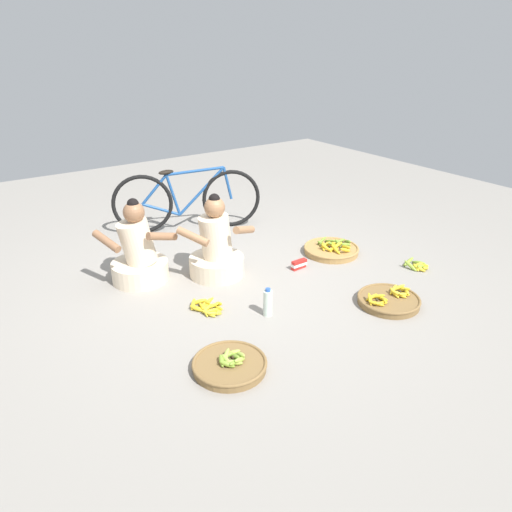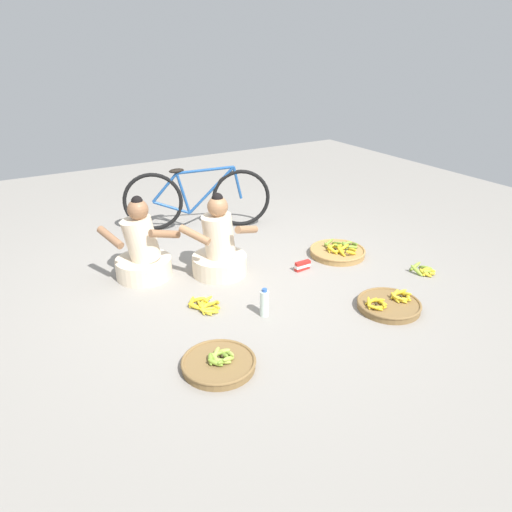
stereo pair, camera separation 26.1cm
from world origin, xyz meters
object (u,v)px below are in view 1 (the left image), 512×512
object	(u,v)px
banana_basket_mid_left	(332,249)
packet_carton_stack	(299,264)
vendor_woman_front	(216,250)
loose_bananas_back_left	(417,265)
vendor_woman_behind	(138,255)
banana_basket_near_bicycle	(230,364)
banana_basket_back_center	(389,300)
water_bottle	(268,303)
bicycle_leaning	(187,200)
loose_bananas_mid_right	(207,307)

from	to	relation	value
banana_basket_mid_left	packet_carton_stack	distance (m)	0.53
vendor_woman_front	loose_bananas_back_left	bearing A→B (deg)	-30.71
vendor_woman_behind	banana_basket_near_bicycle	bearing A→B (deg)	-90.77
vendor_woman_front	packet_carton_stack	bearing A→B (deg)	-25.59
banana_basket_near_bicycle	loose_bananas_back_left	bearing A→B (deg)	7.25
banana_basket_near_bicycle	banana_basket_back_center	bearing A→B (deg)	-0.57
vendor_woman_front	vendor_woman_behind	world-z (taller)	vendor_woman_front
banana_basket_back_center	packet_carton_stack	bearing A→B (deg)	100.99
water_bottle	banana_basket_back_center	bearing A→B (deg)	-24.85
vendor_woman_behind	water_bottle	world-z (taller)	vendor_woman_behind
vendor_woman_front	bicycle_leaning	xyz separation A→B (m)	(0.33, 1.22, 0.10)
banana_basket_mid_left	water_bottle	distance (m)	1.42
bicycle_leaning	loose_bananas_back_left	world-z (taller)	bicycle_leaning
banana_basket_near_bicycle	packet_carton_stack	xyz separation A→B (m)	(1.39, 0.95, 0.01)
banana_basket_near_bicycle	loose_bananas_mid_right	size ratio (longest dim) A/B	1.58
vendor_woman_front	packet_carton_stack	size ratio (longest dim) A/B	4.87
banana_basket_mid_left	loose_bananas_mid_right	size ratio (longest dim) A/B	1.75
vendor_woman_front	banana_basket_mid_left	size ratio (longest dim) A/B	1.40
vendor_woman_behind	loose_bananas_back_left	xyz separation A→B (m)	(2.33, -1.31, -0.22)
bicycle_leaning	loose_bananas_back_left	xyz separation A→B (m)	(1.35, -2.22, -0.33)
vendor_woman_front	vendor_woman_behind	bearing A→B (deg)	154.43
loose_bananas_mid_right	packet_carton_stack	size ratio (longest dim) A/B	1.99
banana_basket_back_center	loose_bananas_mid_right	size ratio (longest dim) A/B	1.62
banana_basket_mid_left	banana_basket_back_center	world-z (taller)	banana_basket_mid_left
vendor_woman_front	banana_basket_back_center	xyz separation A→B (m)	(0.91, -1.32, -0.22)
banana_basket_mid_left	loose_bananas_back_left	size ratio (longest dim) A/B	2.37
vendor_woman_behind	banana_basket_back_center	distance (m)	2.26
banana_basket_near_bicycle	vendor_woman_behind	bearing A→B (deg)	89.23
loose_bananas_mid_right	banana_basket_mid_left	bearing A→B (deg)	9.47
loose_bananas_back_left	loose_bananas_mid_right	distance (m)	2.14
banana_basket_near_bicycle	packet_carton_stack	distance (m)	1.68
banana_basket_back_center	packet_carton_stack	distance (m)	0.99
loose_bananas_back_left	packet_carton_stack	xyz separation A→B (m)	(-0.96, 0.65, 0.01)
loose_bananas_mid_right	water_bottle	size ratio (longest dim) A/B	1.34
bicycle_leaning	water_bottle	xyz separation A→B (m)	(-0.37, -2.10, -0.24)
banana_basket_back_center	packet_carton_stack	world-z (taller)	banana_basket_back_center
vendor_woman_front	banana_basket_near_bicycle	xyz separation A→B (m)	(-0.67, -1.30, -0.22)
vendor_woman_front	water_bottle	xyz separation A→B (m)	(-0.04, -0.88, -0.14)
banana_basket_near_bicycle	loose_bananas_back_left	world-z (taller)	banana_basket_near_bicycle
banana_basket_near_bicycle	loose_bananas_back_left	xyz separation A→B (m)	(2.35, 0.30, -0.01)
water_bottle	packet_carton_stack	xyz separation A→B (m)	(0.76, 0.53, -0.07)
vendor_woman_behind	banana_basket_mid_left	xyz separation A→B (m)	(1.88, -0.56, -0.21)
bicycle_leaning	banana_basket_mid_left	size ratio (longest dim) A/B	2.77
banana_basket_near_bicycle	loose_bananas_back_left	distance (m)	2.37
banana_basket_back_center	banana_basket_near_bicycle	distance (m)	1.58
vendor_woman_behind	loose_bananas_back_left	world-z (taller)	vendor_woman_behind
banana_basket_mid_left	loose_bananas_back_left	bearing A→B (deg)	-59.37
banana_basket_back_center	banana_basket_near_bicycle	bearing A→B (deg)	179.43
vendor_woman_front	banana_basket_near_bicycle	distance (m)	1.48
banana_basket_near_bicycle	vendor_woman_front	bearing A→B (deg)	62.90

